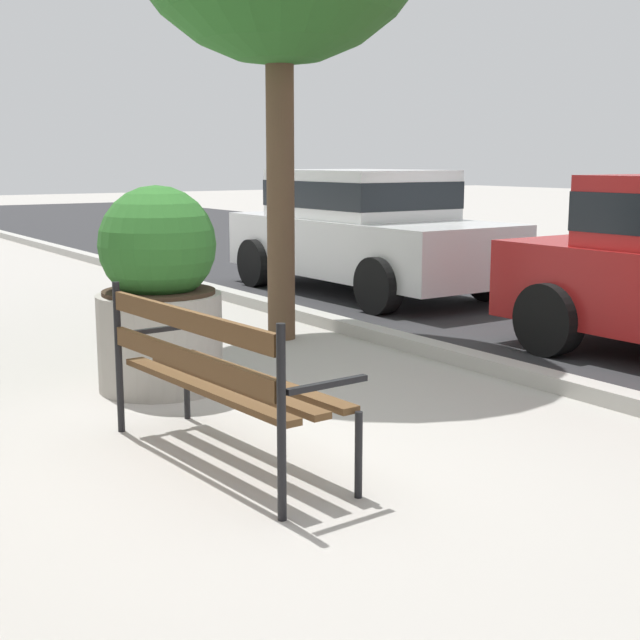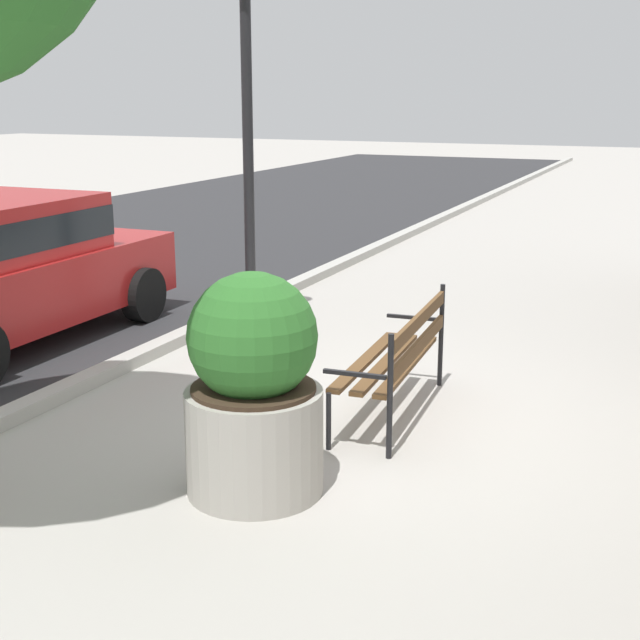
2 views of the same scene
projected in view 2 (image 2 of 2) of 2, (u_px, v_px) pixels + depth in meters
The scene contains 5 objects.
ground_plane at pixel (395, 425), 7.06m from camera, with size 80.00×80.00×0.00m, color #ADA8A0.
curb_stone at pixel (102, 373), 8.17m from camera, with size 60.00×0.20×0.12m, color #B2AFA8.
park_bench at pixel (399, 353), 7.15m from camera, with size 1.83×0.65×0.95m.
concrete_planter at pixel (253, 389), 5.73m from camera, with size 0.92×0.92×1.51m.
lamp_post at pixel (247, 98), 9.51m from camera, with size 0.32×0.32×3.90m.
Camera 2 is at (-6.31, -2.10, 2.61)m, focal length 48.95 mm.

